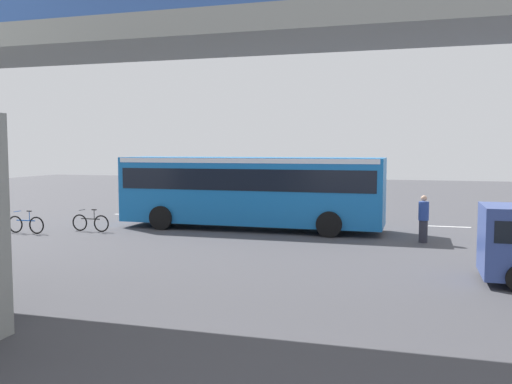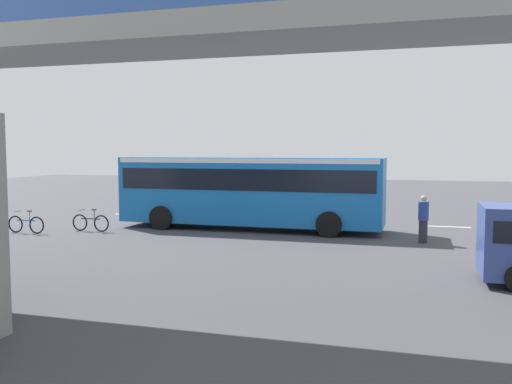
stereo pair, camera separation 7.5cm
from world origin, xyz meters
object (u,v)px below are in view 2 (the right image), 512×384
(pedestrian, at_px, (423,219))
(traffic_sign, at_px, (213,180))
(city_bus, at_px, (250,186))
(bicycle_blue, at_px, (26,224))
(bicycle_black, at_px, (91,223))

(pedestrian, relative_size, traffic_sign, 0.64)
(city_bus, relative_size, pedestrian, 6.44)
(pedestrian, bearing_deg, city_bus, -11.92)
(bicycle_blue, xyz_separation_m, traffic_sign, (-5.41, -7.80, 1.52))
(pedestrian, height_order, traffic_sign, traffic_sign)
(city_bus, height_order, pedestrian, city_bus)
(city_bus, xyz_separation_m, pedestrian, (-7.28, 1.54, -1.00))
(traffic_sign, bearing_deg, city_bus, 129.00)
(pedestrian, xyz_separation_m, traffic_sign, (10.51, -5.53, 1.00))
(bicycle_black, relative_size, traffic_sign, 0.63)
(city_bus, bearing_deg, bicycle_black, 22.30)
(bicycle_blue, bearing_deg, bicycle_black, -152.24)
(pedestrian, bearing_deg, bicycle_black, 4.47)
(bicycle_black, xyz_separation_m, traffic_sign, (-3.11, -6.59, 1.52))
(bicycle_blue, distance_m, pedestrian, 16.09)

